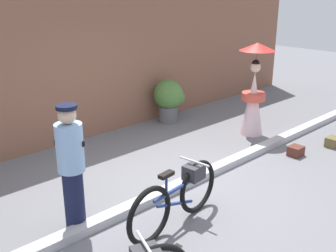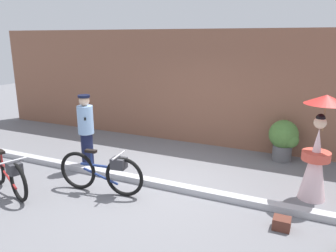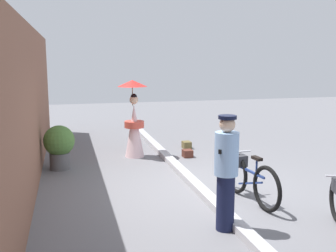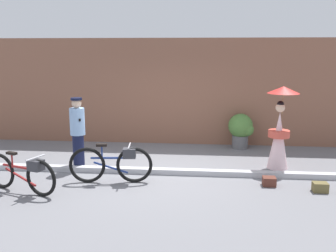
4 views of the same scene
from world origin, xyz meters
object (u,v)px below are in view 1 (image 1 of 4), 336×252
at_px(person_with_parasol, 254,91).
at_px(backpack_on_pavement, 296,151).
at_px(backpack_spare, 333,142).
at_px(bicycle_near_officer, 178,196).
at_px(person_officer, 71,165).
at_px(potted_plant_by_door, 169,98).

height_order(person_with_parasol, backpack_on_pavement, person_with_parasol).
bearing_deg(backpack_spare, bicycle_near_officer, 177.87).
height_order(person_with_parasol, backpack_spare, person_with_parasol).
distance_m(person_officer, backpack_spare, 5.32).
bearing_deg(person_with_parasol, person_officer, -173.30).
bearing_deg(backpack_spare, person_officer, 168.96).
height_order(bicycle_near_officer, backpack_spare, bicycle_near_officer).
height_order(bicycle_near_officer, person_with_parasol, person_with_parasol).
height_order(person_officer, potted_plant_by_door, person_officer).
distance_m(bicycle_near_officer, person_with_parasol, 3.90).
distance_m(bicycle_near_officer, backpack_on_pavement, 3.23).
distance_m(backpack_on_pavement, backpack_spare, 0.97).
relative_size(potted_plant_by_door, backpack_spare, 3.49).
height_order(potted_plant_by_door, backpack_spare, potted_plant_by_door).
relative_size(person_officer, potted_plant_by_door, 1.69).
bearing_deg(bicycle_near_officer, potted_plant_by_door, 47.78).
bearing_deg(bicycle_near_officer, backpack_on_pavement, 1.95).
relative_size(bicycle_near_officer, backpack_spare, 6.12).
height_order(person_with_parasol, potted_plant_by_door, person_with_parasol).
relative_size(potted_plant_by_door, backpack_on_pavement, 3.77).
xyz_separation_m(person_officer, potted_plant_by_door, (3.90, 2.33, -0.33)).
xyz_separation_m(person_with_parasol, backpack_spare, (0.55, -1.55, -0.83)).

